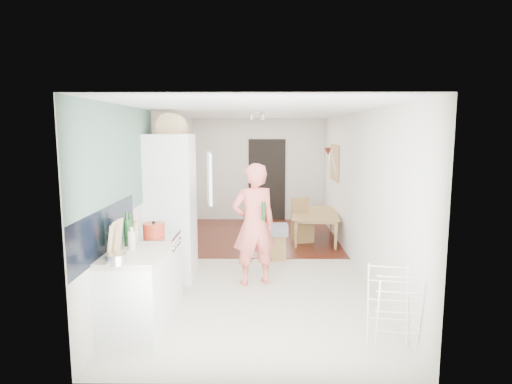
{
  "coord_description": "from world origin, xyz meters",
  "views": [
    {
      "loc": [
        0.05,
        -6.96,
        2.2
      ],
      "look_at": [
        -0.03,
        0.2,
        1.17
      ],
      "focal_mm": 30.0,
      "sensor_mm": 36.0,
      "label": 1
    }
  ],
  "objects_px": {
    "stool": "(276,246)",
    "dining_table": "(316,228)",
    "dining_chair": "(303,220)",
    "drying_rack": "(393,310)",
    "person": "(254,214)"
  },
  "relations": [
    {
      "from": "dining_chair",
      "to": "dining_table",
      "type": "bearing_deg",
      "value": 14.6
    },
    {
      "from": "dining_table",
      "to": "dining_chair",
      "type": "relative_size",
      "value": 1.57
    },
    {
      "from": "dining_chair",
      "to": "drying_rack",
      "type": "distance_m",
      "value": 4.28
    },
    {
      "from": "person",
      "to": "stool",
      "type": "height_order",
      "value": "person"
    },
    {
      "from": "drying_rack",
      "to": "stool",
      "type": "bearing_deg",
      "value": 118.35
    },
    {
      "from": "dining_table",
      "to": "dining_chair",
      "type": "bearing_deg",
      "value": 123.12
    },
    {
      "from": "stool",
      "to": "dining_table",
      "type": "bearing_deg",
      "value": 56.3
    },
    {
      "from": "drying_rack",
      "to": "dining_chair",
      "type": "bearing_deg",
      "value": 106.11
    },
    {
      "from": "person",
      "to": "stool",
      "type": "xyz_separation_m",
      "value": [
        0.36,
        1.23,
        -0.81
      ]
    },
    {
      "from": "dining_chair",
      "to": "stool",
      "type": "xyz_separation_m",
      "value": [
        -0.57,
        -1.14,
        -0.21
      ]
    },
    {
      "from": "dining_table",
      "to": "stool",
      "type": "distance_m",
      "value": 1.56
    },
    {
      "from": "stool",
      "to": "drying_rack",
      "type": "relative_size",
      "value": 0.53
    },
    {
      "from": "dining_chair",
      "to": "drying_rack",
      "type": "bearing_deg",
      "value": -95.91
    },
    {
      "from": "stool",
      "to": "dining_chair",
      "type": "bearing_deg",
      "value": 63.57
    },
    {
      "from": "dining_table",
      "to": "drying_rack",
      "type": "relative_size",
      "value": 1.64
    }
  ]
}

